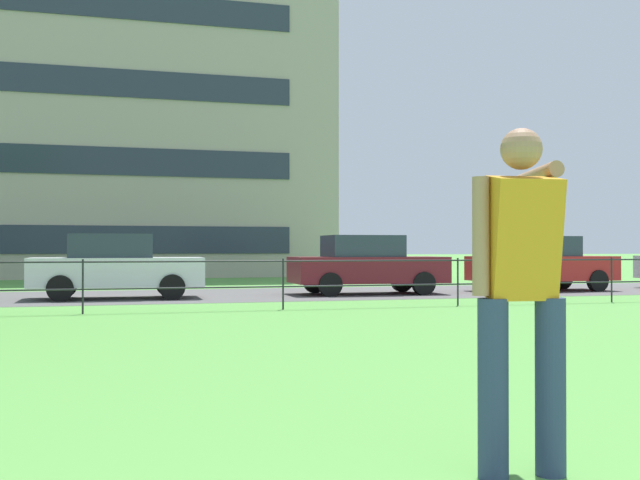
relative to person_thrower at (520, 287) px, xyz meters
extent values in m
cube|color=#565454|center=(-0.33, 16.75, -0.99)|extent=(80.00, 6.10, 0.01)
cylinder|color=#232328|center=(-2.21, 11.53, -0.49)|extent=(0.04, 0.04, 1.00)
cylinder|color=#232328|center=(1.56, 11.53, -0.49)|extent=(0.04, 0.04, 1.00)
cylinder|color=#232328|center=(5.33, 11.53, -0.49)|extent=(0.04, 0.04, 1.00)
cylinder|color=#232328|center=(9.10, 11.53, -0.49)|extent=(0.04, 0.04, 1.00)
cylinder|color=#232328|center=(-0.33, 11.53, -0.54)|extent=(33.94, 0.03, 0.03)
cylinder|color=#232328|center=(-0.33, 11.53, -0.04)|extent=(33.94, 0.03, 0.03)
cylinder|color=navy|center=(-0.16, 0.01, -0.53)|extent=(0.16, 0.16, 0.94)
cylinder|color=navy|center=(0.16, -0.03, -0.53)|extent=(0.16, 0.16, 0.94)
cube|color=orange|center=(0.00, -0.01, 0.26)|extent=(0.39, 0.35, 0.66)
sphere|color=#A87A5B|center=(0.00, -0.01, 0.73)|extent=(0.22, 0.22, 0.22)
cylinder|color=#A87A5B|center=(0.23, 0.27, 0.60)|extent=(0.16, 0.63, 0.14)
cylinder|color=#A87A5B|center=(-0.22, 0.01, 0.27)|extent=(0.09, 0.09, 0.62)
cube|color=silver|center=(-1.43, 15.93, -0.35)|extent=(4.06, 1.86, 0.68)
cube|color=#2D3847|center=(-1.58, 15.93, 0.27)|extent=(1.96, 1.59, 0.56)
cylinder|color=black|center=(-0.16, 16.68, -0.69)|extent=(0.61, 0.22, 0.60)
cylinder|color=black|center=(-0.22, 15.07, -0.69)|extent=(0.61, 0.22, 0.60)
cylinder|color=black|center=(-2.64, 16.78, -0.69)|extent=(0.61, 0.22, 0.60)
cylinder|color=black|center=(-2.70, 15.17, -0.69)|extent=(0.61, 0.22, 0.60)
cube|color=maroon|center=(4.96, 16.04, -0.35)|extent=(4.06, 1.86, 0.68)
cube|color=#2D3847|center=(4.81, 16.05, 0.27)|extent=(1.96, 1.59, 0.56)
cylinder|color=black|center=(6.23, 16.80, -0.69)|extent=(0.61, 0.22, 0.60)
cylinder|color=black|center=(6.16, 15.19, -0.69)|extent=(0.61, 0.22, 0.60)
cylinder|color=black|center=(3.75, 16.90, -0.69)|extent=(0.61, 0.22, 0.60)
cylinder|color=black|center=(3.69, 15.28, -0.69)|extent=(0.61, 0.22, 0.60)
cube|color=red|center=(10.20, 16.11, -0.35)|extent=(4.06, 1.84, 0.68)
cube|color=#2D3847|center=(10.05, 16.10, 0.27)|extent=(1.95, 1.59, 0.56)
cylinder|color=black|center=(11.41, 16.96, -0.69)|extent=(0.61, 0.22, 0.60)
cylinder|color=black|center=(11.47, 15.35, -0.69)|extent=(0.61, 0.22, 0.60)
cylinder|color=black|center=(8.93, 16.87, -0.69)|extent=(0.61, 0.22, 0.60)
cylinder|color=black|center=(8.99, 15.26, -0.69)|extent=(0.61, 0.22, 0.60)
cube|color=#ADA393|center=(-5.41, 36.57, 8.26)|extent=(27.25, 15.86, 18.50)
camera|label=1|loc=(-2.21, -3.75, 0.20)|focal=45.03mm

